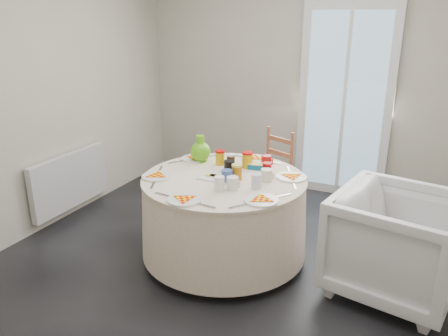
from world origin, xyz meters
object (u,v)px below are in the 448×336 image
at_px(radiator, 70,180).
at_px(wooden_chair, 269,167).
at_px(armchair, 397,245).
at_px(green_pitcher, 200,145).
at_px(table, 224,216).

height_order(radiator, wooden_chair, wooden_chair).
relative_size(armchair, green_pitcher, 3.73).
relative_size(wooden_chair, armchair, 0.99).
xyz_separation_m(radiator, armchair, (3.09, -0.03, 0.01)).
bearing_deg(armchair, radiator, 100.42).
bearing_deg(table, armchair, 2.92).
relative_size(radiator, wooden_chair, 1.17).
bearing_deg(wooden_chair, table, -66.15).
distance_m(wooden_chair, armchair, 1.66).
bearing_deg(armchair, wooden_chair, 64.00).
distance_m(wooden_chair, green_pitcher, 0.95).
bearing_deg(radiator, table, -3.20).
xyz_separation_m(table, wooden_chair, (0.01, 1.06, 0.09)).
bearing_deg(wooden_chair, green_pitcher, -91.31).
xyz_separation_m(wooden_chair, green_pitcher, (-0.38, -0.78, 0.40)).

